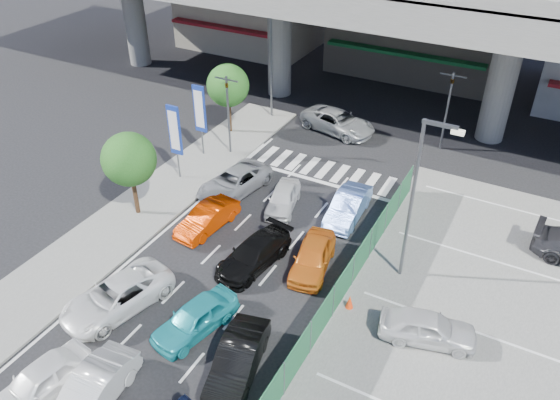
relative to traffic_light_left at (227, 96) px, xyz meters
The scene contains 26 objects.
ground 14.07m from the traffic_light_left, 62.68° to the right, with size 120.00×120.00×0.00m, color black.
parking_lot 20.28m from the traffic_light_left, 30.17° to the right, with size 12.00×28.00×0.06m, color #5F5E5C.
sidewalk_left 8.93m from the traffic_light_left, 95.71° to the right, with size 4.00×30.00×0.12m, color #5F5E5C.
fence_run 16.20m from the traffic_light_left, 43.73° to the right, with size 0.16×22.00×1.80m, color #1F5C37, non-canonical shape.
traffic_light_left is the anchor object (origin of this frame).
traffic_light_right 13.63m from the traffic_light_left, 30.89° to the left, with size 1.60×1.24×5.20m.
street_lamp_right 14.68m from the traffic_light_left, 24.16° to the right, with size 1.65×0.22×8.00m.
street_lamp_left 6.06m from the traffic_light_left, 91.20° to the left, with size 1.65×0.22×8.00m.
signboard_near 4.22m from the traffic_light_left, 104.02° to the right, with size 0.80×0.14×4.70m.
signboard_far 1.93m from the traffic_light_left, 144.30° to the right, with size 0.80×0.14×4.70m.
tree_near 8.06m from the traffic_light_left, 95.71° to the right, with size 2.80×2.80×4.80m.
tree_far 3.02m from the traffic_light_left, 122.62° to the left, with size 2.80×2.80×4.80m.
van_white_back_left 19.19m from the traffic_light_left, 78.83° to the right, with size 1.60×3.99×1.36m, color white.
hatch_white_back_mid 19.14m from the traffic_light_left, 72.57° to the right, with size 1.46×4.19×1.38m, color silver.
sedan_white_mid_left 14.57m from the traffic_light_left, 77.35° to the right, with size 2.29×4.97×1.38m, color white.
taxi_teal_mid 15.30m from the traffic_light_left, 62.92° to the right, with size 1.59×3.95×1.35m, color #20A1AE.
hatch_black_mid_right 17.47m from the traffic_light_left, 56.47° to the right, with size 1.46×4.19×1.38m, color black.
taxi_orange_left 8.64m from the traffic_light_left, 65.84° to the right, with size 1.36×3.90×1.28m, color #C93000.
sedan_black_mid 11.49m from the traffic_light_left, 51.59° to the right, with size 1.79×4.41×1.28m, color black.
taxi_orange_right 12.47m from the traffic_light_left, 38.69° to the right, with size 1.61×3.99×1.36m, color orange.
wagon_silver_front_left 5.59m from the traffic_light_left, 54.41° to the right, with size 2.22×4.81×1.34m, color gray.
sedan_white_front_mid 7.70m from the traffic_light_left, 33.01° to the right, with size 1.45×3.60×1.23m, color silver.
kei_truck_front_right 10.26m from the traffic_light_left, 17.46° to the right, with size 1.46×4.19×1.38m, color #6488DC.
crossing_wagon_silver 8.41m from the traffic_light_left, 51.60° to the left, with size 2.41×5.23×1.45m, color #979B9E.
parked_sedan_white 18.27m from the traffic_light_left, 31.32° to the right, with size 1.56×3.88×1.32m, color silver.
traffic_cone 15.46m from the traffic_light_left, 37.49° to the right, with size 0.34×0.34×0.67m, color #FC3A0E.
Camera 1 is at (11.12, -13.52, 17.25)m, focal length 35.00 mm.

